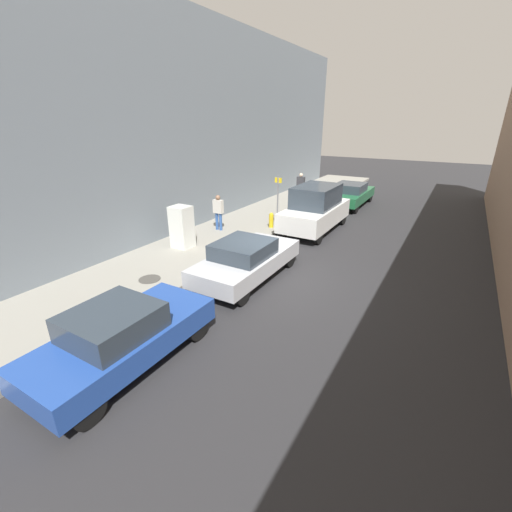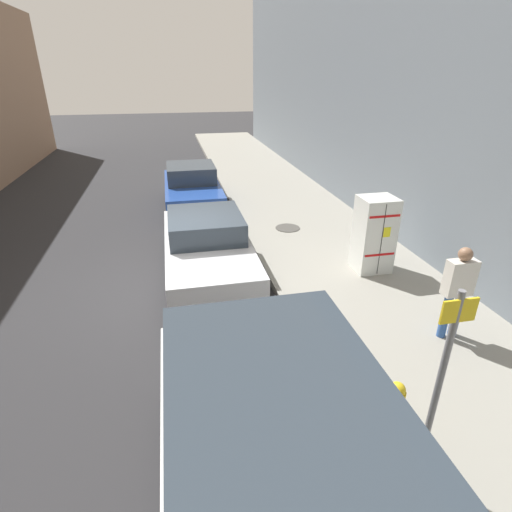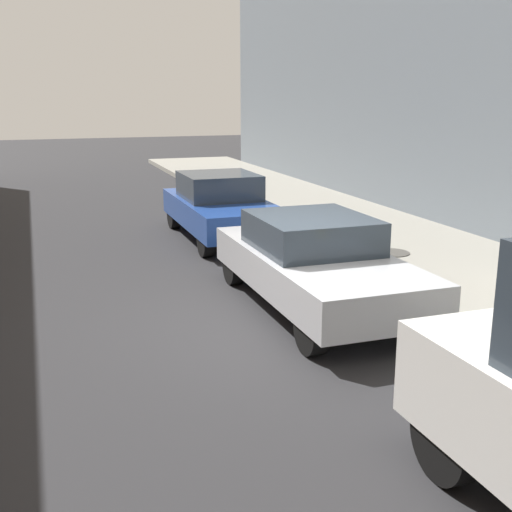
{
  "view_description": "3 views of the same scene",
  "coord_description": "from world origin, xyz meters",
  "px_view_note": "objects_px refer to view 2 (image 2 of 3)",
  "views": [
    {
      "loc": [
        4.89,
        -9.35,
        5.05
      ],
      "look_at": [
        0.22,
        -1.43,
        1.34
      ],
      "focal_mm": 24.0,
      "sensor_mm": 36.0,
      "label": 1
    },
    {
      "loc": [
        -0.06,
        7.88,
        4.3
      ],
      "look_at": [
        -1.59,
        0.72,
        0.89
      ],
      "focal_mm": 28.0,
      "sensor_mm": 36.0,
      "label": 2
    },
    {
      "loc": [
        3.18,
        7.96,
        3.15
      ],
      "look_at": [
        0.24,
        -0.47,
        0.88
      ],
      "focal_mm": 45.0,
      "sensor_mm": 36.0,
      "label": 3
    }
  ],
  "objects_px": {
    "street_sign_post": "(440,380)",
    "pedestrian_standing_near": "(458,287)",
    "parked_hatchback_blue": "(192,187)",
    "parked_van_white": "(277,484)",
    "parked_sedan_silver": "(207,245)",
    "discarded_refrigerator": "(374,234)",
    "fire_hydrant": "(394,405)"
  },
  "relations": [
    {
      "from": "pedestrian_standing_near",
      "to": "parked_sedan_silver",
      "type": "height_order",
      "value": "pedestrian_standing_near"
    },
    {
      "from": "parked_van_white",
      "to": "parked_sedan_silver",
      "type": "bearing_deg",
      "value": -90.0
    },
    {
      "from": "street_sign_post",
      "to": "parked_van_white",
      "type": "xyz_separation_m",
      "value": [
        1.79,
        0.44,
        -0.42
      ]
    },
    {
      "from": "discarded_refrigerator",
      "to": "pedestrian_standing_near",
      "type": "height_order",
      "value": "discarded_refrigerator"
    },
    {
      "from": "discarded_refrigerator",
      "to": "parked_hatchback_blue",
      "type": "relative_size",
      "value": 0.41
    },
    {
      "from": "street_sign_post",
      "to": "parked_sedan_silver",
      "type": "relative_size",
      "value": 0.54
    },
    {
      "from": "pedestrian_standing_near",
      "to": "discarded_refrigerator",
      "type": "bearing_deg",
      "value": -77.45
    },
    {
      "from": "street_sign_post",
      "to": "pedestrian_standing_near",
      "type": "distance_m",
      "value": 2.96
    },
    {
      "from": "street_sign_post",
      "to": "fire_hydrant",
      "type": "height_order",
      "value": "street_sign_post"
    },
    {
      "from": "parked_hatchback_blue",
      "to": "pedestrian_standing_near",
      "type": "bearing_deg",
      "value": 113.48
    },
    {
      "from": "street_sign_post",
      "to": "pedestrian_standing_near",
      "type": "relative_size",
      "value": 1.43
    },
    {
      "from": "parked_sedan_silver",
      "to": "street_sign_post",
      "type": "bearing_deg",
      "value": 107.3
    },
    {
      "from": "discarded_refrigerator",
      "to": "parked_sedan_silver",
      "type": "distance_m",
      "value": 3.74
    },
    {
      "from": "pedestrian_standing_near",
      "to": "parked_hatchback_blue",
      "type": "bearing_deg",
      "value": -56.53
    },
    {
      "from": "parked_hatchback_blue",
      "to": "parked_sedan_silver",
      "type": "bearing_deg",
      "value": 90.0
    },
    {
      "from": "discarded_refrigerator",
      "to": "parked_van_white",
      "type": "bearing_deg",
      "value": 55.56
    },
    {
      "from": "pedestrian_standing_near",
      "to": "parked_hatchback_blue",
      "type": "relative_size",
      "value": 0.4
    },
    {
      "from": "street_sign_post",
      "to": "fire_hydrant",
      "type": "xyz_separation_m",
      "value": [
        -0.0,
        -0.62,
        -0.96
      ]
    },
    {
      "from": "discarded_refrigerator",
      "to": "parked_hatchback_blue",
      "type": "distance_m",
      "value": 6.97
    },
    {
      "from": "pedestrian_standing_near",
      "to": "parked_van_white",
      "type": "relative_size",
      "value": 0.35
    },
    {
      "from": "parked_hatchback_blue",
      "to": "parked_van_white",
      "type": "xyz_separation_m",
      "value": [
        0.0,
        11.22,
        0.36
      ]
    },
    {
      "from": "fire_hydrant",
      "to": "parked_sedan_silver",
      "type": "distance_m",
      "value": 5.43
    },
    {
      "from": "fire_hydrant",
      "to": "parked_hatchback_blue",
      "type": "distance_m",
      "value": 10.32
    },
    {
      "from": "parked_hatchback_blue",
      "to": "parked_sedan_silver",
      "type": "relative_size",
      "value": 0.94
    },
    {
      "from": "street_sign_post",
      "to": "pedestrian_standing_near",
      "type": "bearing_deg",
      "value": -131.26
    },
    {
      "from": "parked_sedan_silver",
      "to": "discarded_refrigerator",
      "type": "bearing_deg",
      "value": 165.73
    },
    {
      "from": "parked_sedan_silver",
      "to": "parked_van_white",
      "type": "height_order",
      "value": "parked_van_white"
    },
    {
      "from": "street_sign_post",
      "to": "parked_van_white",
      "type": "relative_size",
      "value": 0.51
    },
    {
      "from": "pedestrian_standing_near",
      "to": "parked_hatchback_blue",
      "type": "height_order",
      "value": "pedestrian_standing_near"
    },
    {
      "from": "discarded_refrigerator",
      "to": "parked_sedan_silver",
      "type": "relative_size",
      "value": 0.39
    },
    {
      "from": "parked_hatchback_blue",
      "to": "parked_van_white",
      "type": "bearing_deg",
      "value": 90.0
    },
    {
      "from": "street_sign_post",
      "to": "parked_sedan_silver",
      "type": "xyz_separation_m",
      "value": [
        1.79,
        -5.75,
        -0.79
      ]
    }
  ]
}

